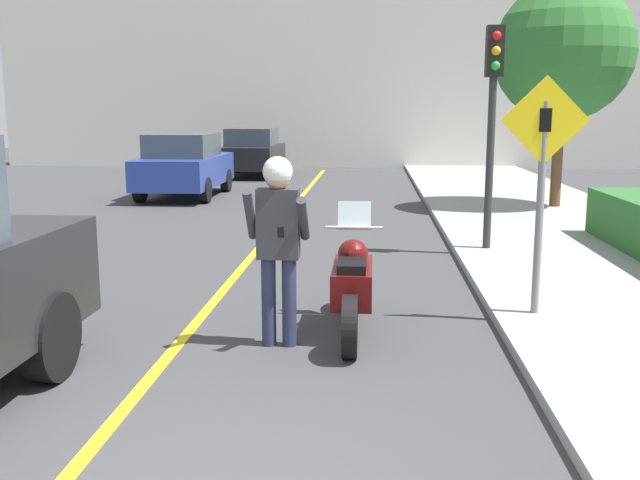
% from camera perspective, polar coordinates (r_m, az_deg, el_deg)
% --- Properties ---
extents(road_center_line, '(0.12, 36.00, 0.01)m').
position_cam_1_polar(road_center_line, '(10.16, -6.57, -2.59)').
color(road_center_line, yellow).
rests_on(road_center_line, ground).
extents(building_backdrop, '(28.00, 1.20, 9.27)m').
position_cam_1_polar(building_backdrop, '(29.85, 1.76, 14.82)').
color(building_backdrop, beige).
rests_on(building_backdrop, ground).
extents(motorcycle, '(0.62, 2.17, 1.28)m').
position_cam_1_polar(motorcycle, '(7.33, 2.61, -3.61)').
color(motorcycle, black).
rests_on(motorcycle, ground).
extents(person_biker, '(0.59, 0.49, 1.84)m').
position_cam_1_polar(person_biker, '(6.76, -3.37, 0.82)').
color(person_biker, '#282D4C').
rests_on(person_biker, ground).
extents(crossing_sign, '(0.91, 0.08, 2.50)m').
position_cam_1_polar(crossing_sign, '(7.80, 17.34, 5.14)').
color(crossing_sign, slate).
rests_on(crossing_sign, sidewalk_curb).
extents(traffic_light, '(0.26, 0.30, 3.42)m').
position_cam_1_polar(traffic_light, '(11.44, 13.66, 11.21)').
color(traffic_light, '#2D2D30').
rests_on(traffic_light, sidewalk_curb).
extents(street_tree, '(3.08, 3.08, 4.99)m').
position_cam_1_polar(street_tree, '(17.17, 18.90, 14.04)').
color(street_tree, brown).
rests_on(street_tree, sidewalk_curb).
extents(parked_car_blue, '(1.88, 4.20, 1.68)m').
position_cam_1_polar(parked_car_blue, '(19.36, -10.77, 5.93)').
color(parked_car_blue, black).
rests_on(parked_car_blue, ground).
extents(parked_car_black, '(1.88, 4.20, 1.68)m').
position_cam_1_polar(parked_car_black, '(25.41, -5.41, 7.04)').
color(parked_car_black, black).
rests_on(parked_car_black, ground).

